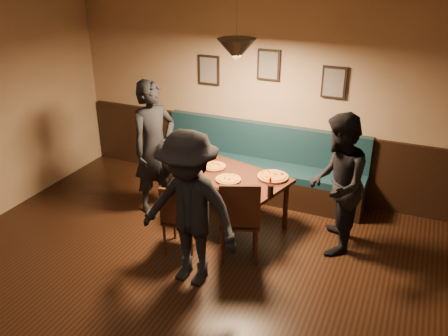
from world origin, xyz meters
name	(u,v)px	position (x,y,z in m)	size (l,w,h in m)	color
ceiling	(107,25)	(0.00, 0.00, 2.80)	(7.00, 7.00, 0.00)	silver
wall_back	(268,97)	(0.00, 3.50, 1.40)	(6.00, 6.00, 0.00)	#8C704F
wainscot	(265,156)	(0.00, 3.47, 0.50)	(5.88, 0.06, 1.00)	black
booth_bench	(259,163)	(0.00, 3.20, 0.50)	(3.00, 0.60, 1.00)	#0F232D
picture_left	(209,70)	(-0.90, 3.47, 1.70)	(0.32, 0.04, 0.42)	black
picture_center	(269,65)	(0.00, 3.47, 1.85)	(0.32, 0.04, 0.42)	black
picture_right	(334,82)	(0.90, 3.47, 1.70)	(0.32, 0.04, 0.42)	black
pendant_lamp	(237,50)	(0.00, 2.29, 2.25)	(0.44, 0.44, 0.25)	black
dining_table	(235,201)	(0.00, 2.29, 0.34)	(1.28, 0.82, 0.68)	black
chair_near_left	(182,216)	(-0.36, 1.53, 0.43)	(0.38, 0.38, 0.87)	black
chair_near_right	(239,217)	(0.31, 1.67, 0.50)	(0.45, 0.45, 1.01)	black
diner_left	(154,147)	(-1.14, 2.27, 0.90)	(0.66, 0.43, 1.80)	black
diner_right	(337,185)	(1.26, 2.26, 0.84)	(0.81, 0.63, 1.67)	black
diner_front	(189,210)	(0.00, 1.04, 0.86)	(1.11, 0.64, 1.71)	black
pizza_a	(214,166)	(-0.36, 2.43, 0.70)	(0.31, 0.31, 0.04)	#C06924
pizza_b	(228,179)	(-0.03, 2.15, 0.70)	(0.31, 0.31, 0.04)	#C85A25
pizza_c	(273,177)	(0.45, 2.44, 0.71)	(0.38, 0.38, 0.04)	#C06C24
soda_glass	(270,191)	(0.57, 1.95, 0.76)	(0.07, 0.07, 0.15)	black
tabasco_bottle	(270,181)	(0.48, 2.23, 0.75)	(0.03, 0.03, 0.13)	#990A05
napkin_a	(204,161)	(-0.57, 2.57, 0.69)	(0.14, 0.14, 0.01)	#1E7328
napkin_b	(188,178)	(-0.53, 2.03, 0.69)	(0.16, 0.16, 0.01)	#1E7320
cutlery_set	(221,189)	(-0.03, 1.91, 0.69)	(0.02, 0.19, 0.00)	silver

